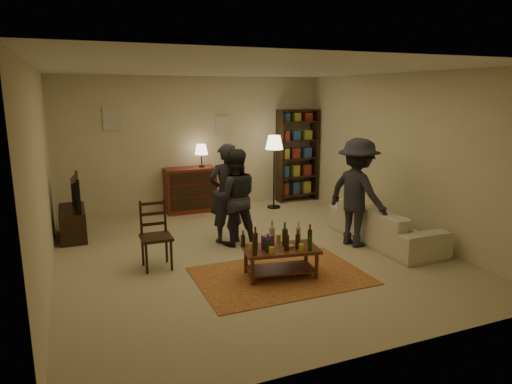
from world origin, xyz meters
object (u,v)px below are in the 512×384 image
person_by_sofa (357,193)px  person_right (235,197)px  bookshelf (297,155)px  dresser (191,189)px  sofa (385,224)px  coffee_table (280,250)px  person_left (226,194)px  floor_lamp (274,147)px  tv_stand (72,215)px  dining_chair (155,232)px

person_by_sofa → person_right: bearing=52.6°
bookshelf → person_right: 3.30m
dresser → sofa: (2.39, -3.11, -0.17)m
dresser → person_right: size_ratio=0.89×
coffee_table → person_left: size_ratio=0.65×
bookshelf → floor_lamp: size_ratio=1.33×
person_left → person_by_sofa: 2.06m
tv_stand → person_left: size_ratio=0.66×
coffee_table → sofa: 2.25m
sofa → coffee_table: bearing=105.8°
tv_stand → bookshelf: size_ratio=0.52×
person_by_sofa → floor_lamp: bearing=-9.6°
coffee_table → dresser: size_ratio=0.77×
bookshelf → tv_stand: bearing=-168.2°
tv_stand → person_by_sofa: bearing=-27.0°
bookshelf → person_right: bookshelf is taller
bookshelf → person_right: size_ratio=1.31×
person_right → sofa: bearing=171.5°
person_right → tv_stand: bearing=-17.8°
floor_lamp → person_by_sofa: person_by_sofa is taller
coffee_table → dresser: bearing=93.5°
person_by_sofa → tv_stand: bearing=48.9°
dining_chair → dresser: bearing=66.5°
coffee_table → sofa: size_ratio=0.50×
tv_stand → person_left: (2.30, -1.19, 0.42)m
dining_chair → person_right: person_right is taller
dining_chair → bookshelf: bookshelf is taller
dining_chair → coffee_table: bearing=-33.9°
person_left → sofa: bearing=157.2°
floor_lamp → person_right: 2.51m
coffee_table → tv_stand: tv_stand is taller
coffee_table → bookshelf: bearing=59.8°
dining_chair → sofa: 3.63m
bookshelf → person_by_sofa: size_ratio=1.18×
tv_stand → person_by_sofa: 4.68m
person_left → bookshelf: bearing=-137.2°
coffee_table → person_left: bearing=96.2°
sofa → person_right: 2.46m
dining_chair → person_by_sofa: 3.14m
sofa → dining_chair: bearing=84.3°
coffee_table → dresser: (-0.23, 3.73, 0.11)m
coffee_table → person_right: (-0.10, 1.46, 0.40)m
dresser → person_left: (0.05, -2.10, 0.33)m
floor_lamp → coffee_table: bearing=-113.4°
sofa → person_right: (-2.26, 0.84, 0.46)m
dresser → sofa: dresser is taller
dining_chair → floor_lamp: bearing=39.8°
person_left → person_right: 0.19m
person_left → person_right: person_left is taller
floor_lamp → sofa: (0.71, -2.75, -0.97)m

